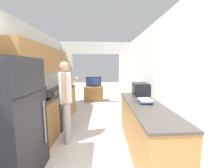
{
  "coord_description": "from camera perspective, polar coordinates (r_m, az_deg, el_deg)",
  "views": [
    {
      "loc": [
        0.28,
        -1.17,
        1.6
      ],
      "look_at": [
        0.5,
        2.34,
        1.13
      ],
      "focal_mm": 22.0,
      "sensor_mm": 36.0,
      "label": 1
    }
  ],
  "objects": [
    {
      "name": "wall_right",
      "position": [
        2.91,
        18.57,
        0.28
      ],
      "size": [
        0.06,
        6.61,
        2.5
      ],
      "color": "silver",
      "rests_on": "ground_plane"
    },
    {
      "name": "television",
      "position": [
        6.17,
        -7.64,
        0.89
      ],
      "size": [
        0.68,
        0.16,
        0.44
      ],
      "color": "black",
      "rests_on": "tv_cabinet"
    },
    {
      "name": "range_oven",
      "position": [
        3.94,
        -23.46,
        -9.92
      ],
      "size": [
        0.66,
        0.72,
        1.04
      ],
      "color": "black",
      "rests_on": "ground_plane"
    },
    {
      "name": "refrigerator",
      "position": [
        2.38,
        -37.16,
        -12.25
      ],
      "size": [
        0.72,
        0.83,
        1.71
      ],
      "color": "black",
      "rests_on": "ground_plane"
    },
    {
      "name": "counter_right",
      "position": [
        2.77,
        13.44,
        -17.1
      ],
      "size": [
        0.62,
        2.18,
        0.9
      ],
      "color": "#9E6B38",
      "rests_on": "ground_plane"
    },
    {
      "name": "tv_cabinet",
      "position": [
        6.3,
        -7.53,
        -4.05
      ],
      "size": [
        0.85,
        0.42,
        0.67
      ],
      "color": "#9E6B38",
      "rests_on": "ground_plane"
    },
    {
      "name": "wall_left",
      "position": [
        3.43,
        -31.37,
        3.68
      ],
      "size": [
        0.38,
        6.61,
        2.5
      ],
      "color": "silver",
      "rests_on": "ground_plane"
    },
    {
      "name": "microwave",
      "position": [
        3.35,
        11.71,
        -2.05
      ],
      "size": [
        0.34,
        0.44,
        0.29
      ],
      "color": "black",
      "rests_on": "counter_right"
    },
    {
      "name": "counter_left",
      "position": [
        4.11,
        -22.7,
        -9.23
      ],
      "size": [
        0.62,
        2.77,
        0.9
      ],
      "color": "#9E6B38",
      "rests_on": "ground_plane"
    },
    {
      "name": "book_stack",
      "position": [
        2.68,
        13.66,
        -6.84
      ],
      "size": [
        0.25,
        0.3,
        0.08
      ],
      "color": "black",
      "rests_on": "counter_right"
    },
    {
      "name": "wall_far_with_doorway",
      "position": [
        5.42,
        -6.64,
        6.01
      ],
      "size": [
        3.1,
        0.06,
        2.5
      ],
      "color": "silver",
      "rests_on": "ground_plane"
    },
    {
      "name": "knife",
      "position": [
        4.39,
        -21.34,
        -1.99
      ],
      "size": [
        0.1,
        0.3,
        0.02
      ],
      "rotation": [
        0.0,
        0.0,
        0.36
      ],
      "color": "#B7B7BC",
      "rests_on": "counter_left"
    },
    {
      "name": "person",
      "position": [
        3.0,
        -18.54,
        -6.18
      ],
      "size": [
        0.54,
        0.4,
        1.69
      ],
      "rotation": [
        0.0,
        0.0,
        1.66
      ],
      "color": "#9E9E9E",
      "rests_on": "ground_plane"
    }
  ]
}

